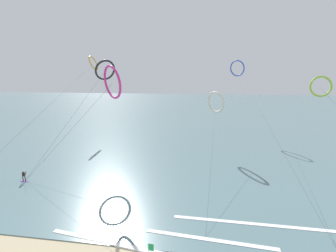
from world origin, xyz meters
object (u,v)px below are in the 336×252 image
at_px(kite_cobalt, 237,68).
at_px(kite_charcoal, 105,70).
at_px(kite_lime, 321,87).
at_px(kite_amber, 93,63).
at_px(kite_magenta, 112,82).
at_px(surfer_violet, 24,177).
at_px(kite_ivory, 216,102).

height_order(kite_cobalt, kite_charcoal, kite_cobalt).
xyz_separation_m(kite_cobalt, kite_lime, (10.73, -23.73, -3.98)).
height_order(kite_charcoal, kite_amber, kite_amber).
distance_m(kite_magenta, kite_amber, 36.34).
distance_m(surfer_violet, kite_ivory, 35.89).
bearing_deg(kite_magenta, surfer_violet, 60.86).
xyz_separation_m(surfer_violet, kite_cobalt, (35.51, 38.67, 16.90)).
bearing_deg(surfer_violet, kite_lime, 171.12).
relative_size(kite_magenta, kite_charcoal, 0.92).
relative_size(kite_cobalt, kite_amber, 1.12).
relative_size(kite_charcoal, kite_amber, 0.41).
distance_m(kite_ivory, kite_amber, 38.55).
height_order(kite_cobalt, kite_amber, kite_amber).
xyz_separation_m(kite_cobalt, kite_charcoal, (-28.07, -24.13, -1.07)).
xyz_separation_m(kite_magenta, kite_charcoal, (-5.36, 10.32, 2.06)).
bearing_deg(kite_amber, kite_magenta, -151.39).
bearing_deg(surfer_violet, kite_amber, -108.93).
bearing_deg(kite_charcoal, kite_lime, 133.44).
bearing_deg(kite_amber, kite_ivory, -116.78).
relative_size(kite_lime, kite_charcoal, 1.34).
height_order(kite_lime, kite_charcoal, kite_charcoal).
bearing_deg(kite_ivory, kite_cobalt, -61.65).
distance_m(kite_magenta, kite_cobalt, 41.38).
relative_size(surfer_violet, kite_magenta, 0.10).
distance_m(kite_magenta, kite_ivory, 22.33).
distance_m(surfer_violet, kite_lime, 50.28).
relative_size(surfer_violet, kite_cobalt, 0.03).
bearing_deg(kite_magenta, kite_ivory, -94.28).
xyz_separation_m(kite_ivory, kite_cobalt, (6.70, 19.48, 7.40)).
relative_size(surfer_violet, kite_ivory, 0.06).
bearing_deg(kite_lime, kite_cobalt, 116.89).
xyz_separation_m(kite_lime, kite_amber, (-51.15, 20.66, 5.49)).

